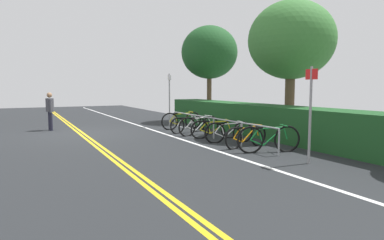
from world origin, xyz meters
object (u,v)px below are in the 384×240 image
sign_post_near (169,95)px  tree_near_left (209,53)px  bicycle_6 (269,139)px  bicycle_1 (188,125)px  bicycle_4 (229,132)px  tree_mid (291,41)px  bicycle_2 (199,126)px  bicycle_0 (182,121)px  bicycle_3 (215,129)px  bike_rack (214,122)px  sign_post_far (310,106)px  pedestrian (50,109)px  bicycle_5 (246,136)px

sign_post_near → tree_near_left: 3.65m
tree_near_left → bicycle_6: bearing=-18.9°
bicycle_1 → bicycle_4: size_ratio=1.04×
tree_mid → bicycle_2: bearing=-119.0°
bicycle_0 → bicycle_6: 5.74m
bicycle_3 → bicycle_6: bearing=0.0°
bike_rack → sign_post_far: size_ratio=2.95×
bicycle_0 → bicycle_4: (3.86, -0.12, -0.03)m
bicycle_4 → tree_near_left: 7.59m
bicycle_3 → bicycle_0: bearing=179.0°
bicycle_3 → pedestrian: 7.08m
pedestrian → sign_post_near: sign_post_near is taller
pedestrian → bicycle_3: bearing=45.0°
bicycle_4 → pedestrian: size_ratio=1.03×
pedestrian → bicycle_5: bearing=35.3°
bicycle_3 → bicycle_4: (0.99, -0.07, 0.02)m
bicycle_4 → bicycle_5: 0.96m
bike_rack → bicycle_2: bike_rack is taller
bicycle_1 → pedestrian: bearing=-123.8°
sign_post_near → sign_post_far: (8.53, -0.10, -0.07)m
bicycle_4 → bicycle_6: 1.88m
bike_rack → sign_post_far: sign_post_far is taller
bicycle_6 → sign_post_far: bearing=-2.4°
pedestrian → bicycle_0: bearing=67.2°
bike_rack → tree_near_left: tree_near_left is taller
bicycle_0 → bicycle_4: bicycle_0 is taller
bicycle_5 → bicycle_6: bicycle_6 is taller
bike_rack → pedestrian: size_ratio=4.26×
bicycle_5 → bicycle_1: bearing=-178.4°
bicycle_2 → bicycle_3: bicycle_2 is taller
bicycle_6 → bicycle_4: bearing=-177.8°
bicycle_2 → bicycle_3: (0.93, 0.14, -0.03)m
bike_rack → bicycle_5: 1.92m
bicycle_5 → bicycle_6: (0.92, 0.09, 0.04)m
bicycle_5 → tree_near_left: (-7.20, 2.87, 3.25)m
bike_rack → bicycle_0: bearing=177.4°
bike_rack → tree_mid: 4.13m
sign_post_far → bicycle_4: bearing=-179.9°
bicycle_2 → bicycle_3: size_ratio=1.06×
pedestrian → sign_post_far: size_ratio=0.69×
bike_rack → bicycle_4: size_ratio=4.13×
bicycle_4 → bicycle_6: (1.88, 0.07, 0.03)m
bicycle_1 → bicycle_5: bicycle_5 is taller
sign_post_near → bike_rack: bearing=-1.7°
bicycle_0 → pedestrian: pedestrian is taller
bicycle_0 → pedestrian: (-2.12, -5.04, 0.54)m
sign_post_near → tree_mid: (4.83, 2.74, 2.03)m
bicycle_1 → sign_post_far: (6.15, 0.12, 1.05)m
tree_mid → bicycle_0: bearing=-142.5°
tree_near_left → bike_rack: bearing=-28.5°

